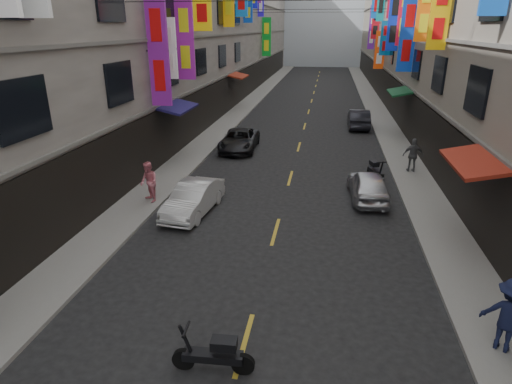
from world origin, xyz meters
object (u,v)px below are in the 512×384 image
(scooter_crossing, at_px, (214,355))
(car_left_far, at_px, (239,140))
(scooter_far_right, at_px, (375,171))
(pedestrian_rfar, at_px, (413,155))
(car_right_far, at_px, (359,119))
(pedestrian_rnear, at_px, (509,315))
(pedestrian_lfar, at_px, (149,182))
(car_right_mid, at_px, (368,185))
(car_left_mid, at_px, (193,198))

(scooter_crossing, xyz_separation_m, car_left_far, (-3.05, 17.64, 0.17))
(scooter_far_right, bearing_deg, pedestrian_rfar, -164.30)
(car_right_far, distance_m, pedestrian_rnear, 23.54)
(scooter_far_right, distance_m, pedestrian_rfar, 2.33)
(scooter_far_right, bearing_deg, pedestrian_lfar, 8.71)
(car_right_mid, bearing_deg, scooter_crossing, 66.05)
(scooter_crossing, xyz_separation_m, car_right_far, (4.40, 25.09, 0.24))
(car_right_far, relative_size, pedestrian_lfar, 2.43)
(car_right_mid, xyz_separation_m, pedestrian_lfar, (-9.04, -2.06, 0.34))
(scooter_far_right, xyz_separation_m, pedestrian_lfar, (-9.61, -4.73, 0.53))
(car_left_far, height_order, pedestrian_lfar, pedestrian_lfar)
(pedestrian_lfar, height_order, pedestrian_rnear, pedestrian_rnear)
(pedestrian_rnear, xyz_separation_m, pedestrian_rfar, (0.15, 13.02, -0.04))
(car_left_far, distance_m, car_right_far, 10.53)
(pedestrian_rfar, bearing_deg, pedestrian_rnear, 85.88)
(car_left_far, bearing_deg, car_left_mid, -91.30)
(car_right_mid, relative_size, pedestrian_rnear, 2.10)
(car_left_mid, height_order, car_left_far, car_left_mid)
(pedestrian_rfar, bearing_deg, car_left_mid, 31.46)
(car_left_far, bearing_deg, car_right_far, 43.21)
(car_right_far, height_order, pedestrian_rnear, pedestrian_rnear)
(car_right_far, bearing_deg, scooter_crossing, 79.59)
(scooter_crossing, relative_size, pedestrian_rnear, 1.01)
(car_right_far, bearing_deg, pedestrian_rnear, 94.19)
(scooter_far_right, bearing_deg, scooter_crossing, 53.72)
(scooter_far_right, distance_m, car_left_mid, 9.23)
(pedestrian_rnear, relative_size, pedestrian_rfar, 1.04)
(scooter_far_right, xyz_separation_m, car_right_far, (-0.17, 11.67, 0.24))
(car_right_far, bearing_deg, car_left_mid, 66.13)
(scooter_far_right, relative_size, car_right_mid, 0.47)
(car_left_mid, distance_m, car_left_far, 9.56)
(scooter_far_right, relative_size, car_right_far, 0.42)
(car_right_mid, relative_size, pedestrian_rfar, 2.19)
(car_left_far, relative_size, pedestrian_lfar, 2.58)
(car_right_far, bearing_deg, pedestrian_lfar, 59.60)
(pedestrian_rnear, bearing_deg, car_left_mid, -3.95)
(car_left_mid, height_order, pedestrian_rfar, pedestrian_rfar)
(car_right_far, xyz_separation_m, pedestrian_rnear, (1.91, -23.46, 0.33))
(pedestrian_lfar, bearing_deg, car_left_far, 121.63)
(pedestrian_rnear, bearing_deg, pedestrian_rfar, -59.81)
(scooter_far_right, relative_size, pedestrian_rfar, 1.03)
(scooter_crossing, bearing_deg, pedestrian_lfar, 27.29)
(pedestrian_lfar, bearing_deg, car_right_mid, 57.07)
(car_left_mid, xyz_separation_m, car_right_mid, (6.96, 2.67, 0.02))
(car_left_far, bearing_deg, scooter_crossing, -82.01)
(car_left_far, distance_m, car_right_mid, 9.85)
(scooter_crossing, bearing_deg, scooter_far_right, -21.65)
(pedestrian_lfar, height_order, pedestrian_rfar, same)
(car_right_mid, bearing_deg, car_right_far, -95.18)
(scooter_far_right, height_order, car_right_mid, car_right_mid)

